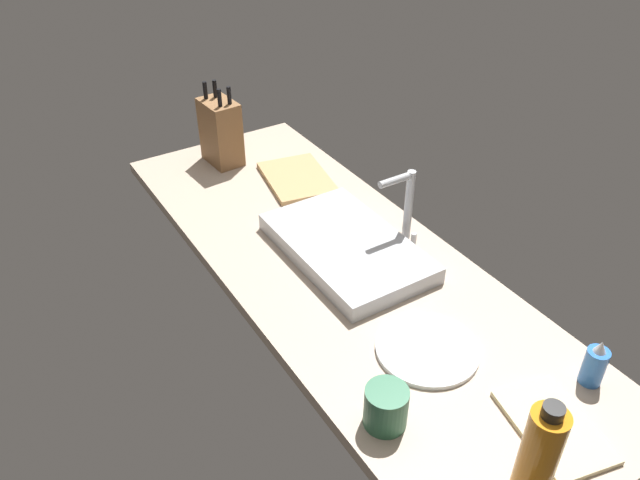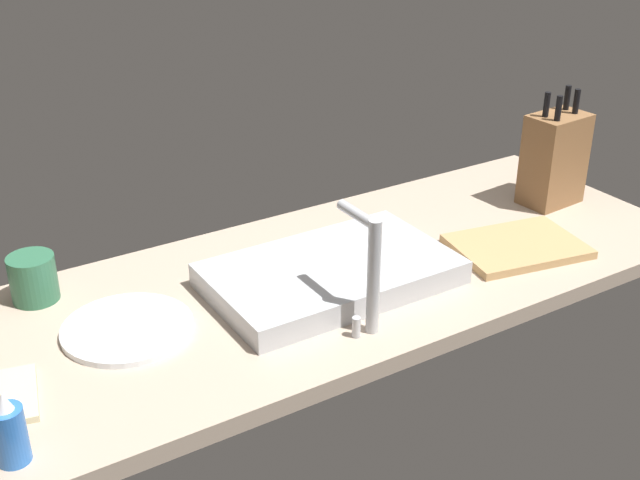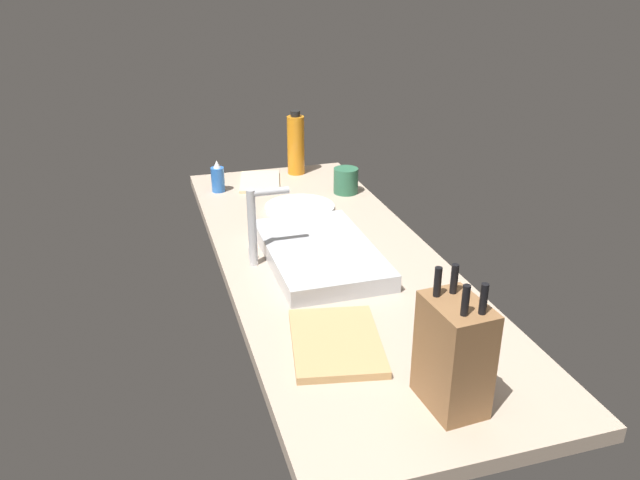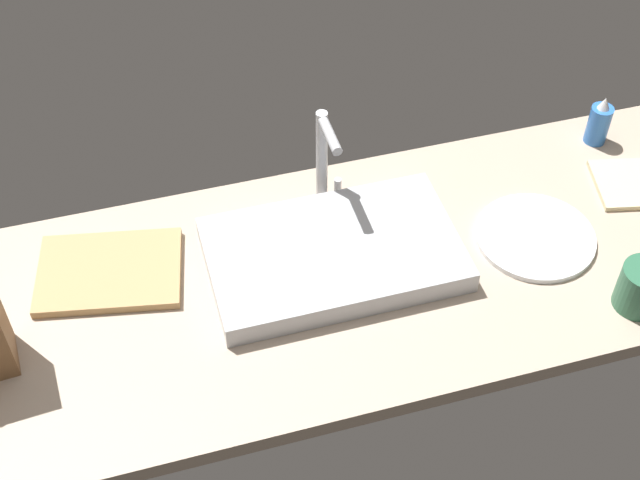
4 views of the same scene
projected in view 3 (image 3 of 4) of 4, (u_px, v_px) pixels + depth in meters
The scene contains 10 objects.
countertop_slab at pixel (329, 262), 185.14cm from camera, with size 171.96×62.02×3.50cm, color tan.
sink_basin at pixel (320, 253), 180.76cm from camera, with size 48.60×29.42×4.87cm, color #B7BABF.
faucet at pixel (256, 221), 174.63cm from camera, with size 5.50×11.81×22.36cm.
knife_block at pixel (454, 354), 119.43cm from camera, with size 14.92×10.69×28.15cm.
cutting_board at pixel (336, 342), 141.87cm from camera, with size 27.44×19.67×1.80cm, color tan.
soap_bottle at pixel (218, 178), 233.09cm from camera, with size 4.90×4.90×11.92cm.
water_bottle at pixel (296, 144), 249.78cm from camera, with size 6.80×6.80×25.24cm.
dinner_plate at pixel (300, 207), 218.57cm from camera, with size 24.07×24.07×1.20cm, color white.
dish_towel at pixel (260, 182), 243.21cm from camera, with size 23.60×14.87×1.20cm, color beige.
coffee_mug at pixel (346, 181), 231.89cm from camera, with size 9.02×9.02×9.31cm, color #2D6647.
Camera 3 is at (-158.45, 50.29, 83.53)cm, focal length 35.55 mm.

